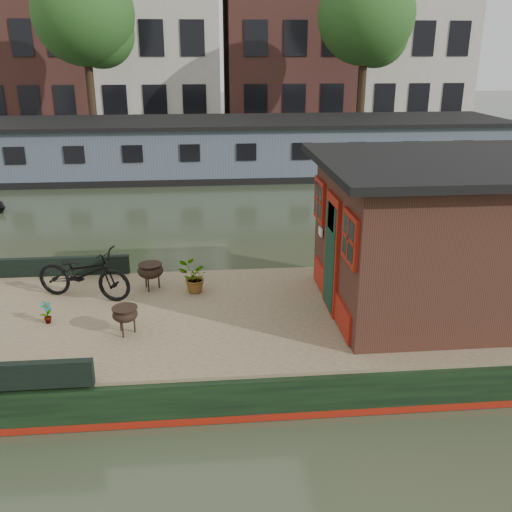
{
  "coord_description": "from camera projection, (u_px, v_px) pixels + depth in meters",
  "views": [
    {
      "loc": [
        -1.55,
        -8.29,
        4.62
      ],
      "look_at": [
        -0.73,
        0.5,
        1.42
      ],
      "focal_mm": 40.0,
      "sensor_mm": 36.0,
      "label": 1
    }
  ],
  "objects": [
    {
      "name": "ground",
      "position": [
        302.0,
        345.0,
        9.47
      ],
      "size": [
        120.0,
        120.0,
        0.0
      ],
      "primitive_type": "plane",
      "color": "#283220",
      "rests_on": "ground"
    },
    {
      "name": "houseboat_hull",
      "position": [
        222.0,
        334.0,
        9.26
      ],
      "size": [
        14.01,
        4.02,
        0.6
      ],
      "color": "black",
      "rests_on": "ground"
    },
    {
      "name": "houseboat_deck",
      "position": [
        304.0,
        311.0,
        9.26
      ],
      "size": [
        11.8,
        3.8,
        0.05
      ],
      "primitive_type": "cube",
      "color": "#9B875F",
      "rests_on": "houseboat_hull"
    },
    {
      "name": "cabin",
      "position": [
        442.0,
        234.0,
        9.02
      ],
      "size": [
        4.0,
        3.5,
        2.42
      ],
      "color": "#321A13",
      "rests_on": "houseboat_deck"
    },
    {
      "name": "bicycle",
      "position": [
        83.0,
        273.0,
        9.55
      ],
      "size": [
        1.78,
        1.1,
        0.88
      ],
      "primitive_type": "imported",
      "rotation": [
        0.0,
        0.0,
        1.24
      ],
      "color": "black",
      "rests_on": "houseboat_deck"
    },
    {
      "name": "potted_plant_a",
      "position": [
        47.0,
        312.0,
        8.73
      ],
      "size": [
        0.22,
        0.23,
        0.37
      ],
      "primitive_type": "imported",
      "rotation": [
        0.0,
        0.0,
        0.99
      ],
      "color": "brown",
      "rests_on": "houseboat_deck"
    },
    {
      "name": "potted_plant_c",
      "position": [
        193.0,
        278.0,
        9.82
      ],
      "size": [
        0.58,
        0.53,
        0.55
      ],
      "primitive_type": "imported",
      "rotation": [
        0.0,
        0.0,
        3.36
      ],
      "color": "maroon",
      "rests_on": "houseboat_deck"
    },
    {
      "name": "brazier_front",
      "position": [
        126.0,
        320.0,
        8.4
      ],
      "size": [
        0.53,
        0.53,
        0.43
      ],
      "primitive_type": null,
      "rotation": [
        0.0,
        0.0,
        -0.42
      ],
      "color": "black",
      "rests_on": "houseboat_deck"
    },
    {
      "name": "brazier_rear",
      "position": [
        151.0,
        276.0,
        9.98
      ],
      "size": [
        0.56,
        0.56,
        0.47
      ],
      "primitive_type": null,
      "rotation": [
        0.0,
        0.0,
        -0.35
      ],
      "color": "black",
      "rests_on": "houseboat_deck"
    },
    {
      "name": "far_houseboat",
      "position": [
        243.0,
        149.0,
        22.25
      ],
      "size": [
        20.4,
        4.4,
        2.11
      ],
      "color": "#4C5566",
      "rests_on": "ground"
    },
    {
      "name": "quay",
      "position": [
        233.0,
        138.0,
        28.51
      ],
      "size": [
        60.0,
        6.0,
        0.9
      ],
      "primitive_type": "cube",
      "color": "#47443F",
      "rests_on": "ground"
    },
    {
      "name": "tree_left",
      "position": [
        88.0,
        19.0,
        24.76
      ],
      "size": [
        4.4,
        4.4,
        7.4
      ],
      "color": "#332316",
      "rests_on": "quay"
    },
    {
      "name": "tree_right",
      "position": [
        369.0,
        20.0,
        25.85
      ],
      "size": [
        4.4,
        4.4,
        7.4
      ],
      "color": "#332316",
      "rests_on": "quay"
    }
  ]
}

